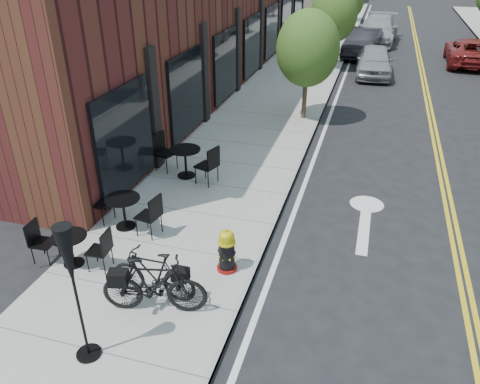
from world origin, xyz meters
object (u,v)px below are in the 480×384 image
(parked_car_c, at_px, (377,30))
(parked_car_b, at_px, (363,43))
(parked_car_a, at_px, (374,61))
(bicycle_right, at_px, (154,285))
(bistro_set_a, at_px, (71,246))
(patio_umbrella, at_px, (70,267))
(fire_hydrant, at_px, (227,251))
(bistro_set_c, at_px, (185,158))
(bistro_set_b, at_px, (124,208))
(bicycle_left, at_px, (153,274))
(parked_car_far, at_px, (470,52))

(parked_car_c, bearing_deg, parked_car_b, -94.97)
(parked_car_c, bearing_deg, parked_car_a, -85.02)
(bicycle_right, xyz_separation_m, bistro_set_a, (-2.19, 0.76, -0.11))
(bistro_set_a, relative_size, parked_car_c, 0.29)
(bistro_set_a, distance_m, patio_umbrella, 2.86)
(fire_hydrant, xyz_separation_m, patio_umbrella, (-1.44, -2.71, 1.29))
(bicycle_right, distance_m, parked_car_c, 26.86)
(bicycle_right, bearing_deg, parked_car_b, -18.48)
(bistro_set_c, bearing_deg, parked_car_a, 89.08)
(fire_hydrant, height_order, bistro_set_b, bistro_set_b)
(bistro_set_c, height_order, parked_car_b, parked_car_b)
(bistro_set_c, relative_size, parked_car_b, 0.44)
(bicycle_left, xyz_separation_m, parked_car_c, (3.07, 26.35, 0.22))
(bicycle_right, relative_size, bistro_set_c, 0.92)
(fire_hydrant, height_order, parked_car_far, parked_car_far)
(fire_hydrant, relative_size, parked_car_a, 0.23)
(fire_hydrant, xyz_separation_m, bicycle_left, (-1.04, -1.12, 0.05))
(bistro_set_b, bearing_deg, bicycle_right, -41.34)
(patio_umbrella, height_order, parked_car_a, patio_umbrella)
(patio_umbrella, relative_size, parked_car_c, 0.42)
(parked_car_b, bearing_deg, bistro_set_c, -95.17)
(bistro_set_c, xyz_separation_m, parked_car_c, (4.39, 21.57, 0.17))
(patio_umbrella, bearing_deg, parked_car_a, 79.55)
(bistro_set_b, distance_m, patio_umbrella, 3.96)
(patio_umbrella, distance_m, parked_car_far, 24.77)
(bistro_set_b, distance_m, parked_car_b, 20.60)
(patio_umbrella, xyz_separation_m, parked_car_far, (8.37, 23.28, -1.17))
(parked_car_c, bearing_deg, bistro_set_c, -97.42)
(bicycle_right, relative_size, bistro_set_b, 0.99)
(parked_car_a, bearing_deg, bistro_set_a, -109.22)
(patio_umbrella, bearing_deg, bicycle_left, 75.67)
(patio_umbrella, distance_m, parked_car_b, 23.93)
(bicycle_right, bearing_deg, parked_car_c, -19.02)
(patio_umbrella, relative_size, parked_car_a, 0.58)
(bicycle_left, relative_size, bicycle_right, 0.88)
(bistro_set_a, relative_size, bistro_set_c, 0.82)
(parked_car_far, bearing_deg, patio_umbrella, 72.09)
(bistro_set_b, bearing_deg, parked_car_far, 73.81)
(parked_car_b, bearing_deg, parked_car_far, 2.18)
(patio_umbrella, distance_m, parked_car_c, 28.17)
(fire_hydrant, bearing_deg, patio_umbrella, -111.16)
(bicycle_left, bearing_deg, parked_car_c, 173.80)
(fire_hydrant, relative_size, bistro_set_c, 0.46)
(bistro_set_a, height_order, patio_umbrella, patio_umbrella)
(fire_hydrant, xyz_separation_m, parked_car_a, (2.16, 16.83, 0.14))
(patio_umbrella, bearing_deg, bistro_set_c, 98.20)
(bicycle_left, bearing_deg, bistro_set_a, -101.05)
(fire_hydrant, relative_size, bistro_set_b, 0.50)
(parked_car_a, xyz_separation_m, parked_car_far, (4.77, 3.74, -0.02))
(bicycle_left, distance_m, bistro_set_a, 2.04)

